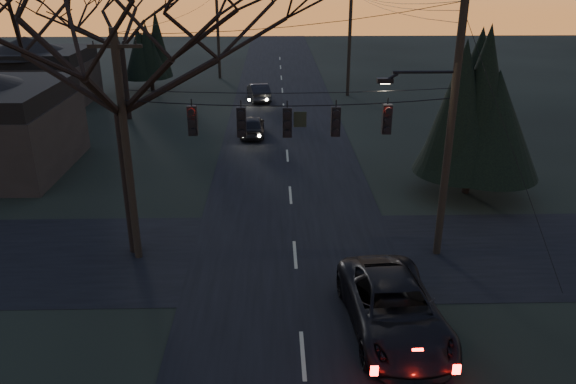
{
  "coord_description": "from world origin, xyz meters",
  "views": [
    {
      "loc": [
        -0.76,
        -9.1,
        10.45
      ],
      "look_at": [
        -0.3,
        9.08,
        3.01
      ],
      "focal_mm": 35.0,
      "sensor_mm": 36.0,
      "label": 1
    }
  ],
  "objects_px": {
    "suv_near": "(394,309)",
    "sedan_oncoming_a": "(252,126)",
    "utility_pole_left": "(139,257)",
    "utility_pole_far_l": "(220,78)",
    "utility_pole_right": "(436,253)",
    "sedan_oncoming_b": "(259,92)",
    "evergreen_right": "(476,108)",
    "utility_pole_far_r": "(347,95)",
    "bare_tree_left": "(113,51)"
  },
  "relations": [
    {
      "from": "sedan_oncoming_b",
      "to": "evergreen_right",
      "type": "bearing_deg",
      "value": 107.86
    },
    {
      "from": "bare_tree_left",
      "to": "suv_near",
      "type": "xyz_separation_m",
      "value": [
        9.01,
        -5.41,
        -6.87
      ]
    },
    {
      "from": "utility_pole_left",
      "to": "sedan_oncoming_b",
      "type": "bearing_deg",
      "value": 81.35
    },
    {
      "from": "suv_near",
      "to": "utility_pole_far_l",
      "type": "bearing_deg",
      "value": 98.3
    },
    {
      "from": "utility_pole_right",
      "to": "utility_pole_far_l",
      "type": "bearing_deg",
      "value": 107.72
    },
    {
      "from": "utility_pole_far_l",
      "to": "sedan_oncoming_b",
      "type": "relative_size",
      "value": 1.9
    },
    {
      "from": "utility_pole_far_l",
      "to": "bare_tree_left",
      "type": "relative_size",
      "value": 0.73
    },
    {
      "from": "suv_near",
      "to": "sedan_oncoming_b",
      "type": "bearing_deg",
      "value": 94.89
    },
    {
      "from": "utility_pole_right",
      "to": "utility_pole_left",
      "type": "height_order",
      "value": "utility_pole_right"
    },
    {
      "from": "sedan_oncoming_a",
      "to": "evergreen_right",
      "type": "bearing_deg",
      "value": 136.57
    },
    {
      "from": "utility_pole_right",
      "to": "utility_pole_left",
      "type": "relative_size",
      "value": 1.18
    },
    {
      "from": "suv_near",
      "to": "sedan_oncoming_b",
      "type": "xyz_separation_m",
      "value": [
        -4.79,
        31.21,
        -0.1
      ]
    },
    {
      "from": "sedan_oncoming_a",
      "to": "bare_tree_left",
      "type": "bearing_deg",
      "value": 75.09
    },
    {
      "from": "utility_pole_right",
      "to": "utility_pole_far_l",
      "type": "xyz_separation_m",
      "value": [
        -11.5,
        36.0,
        0.0
      ]
    },
    {
      "from": "bare_tree_left",
      "to": "sedan_oncoming_b",
      "type": "relative_size",
      "value": 2.6
    },
    {
      "from": "utility_pole_right",
      "to": "sedan_oncoming_a",
      "type": "xyz_separation_m",
      "value": [
        -7.67,
        16.2,
        0.65
      ]
    },
    {
      "from": "utility_pole_far_l",
      "to": "sedan_oncoming_a",
      "type": "bearing_deg",
      "value": -79.06
    },
    {
      "from": "utility_pole_far_l",
      "to": "suv_near",
      "type": "bearing_deg",
      "value": -77.87
    },
    {
      "from": "utility_pole_far_r",
      "to": "suv_near",
      "type": "bearing_deg",
      "value": -94.71
    },
    {
      "from": "utility_pole_right",
      "to": "suv_near",
      "type": "bearing_deg",
      "value": -118.94
    },
    {
      "from": "utility_pole_left",
      "to": "sedan_oncoming_a",
      "type": "xyz_separation_m",
      "value": [
        3.83,
        16.2,
        0.65
      ]
    },
    {
      "from": "sedan_oncoming_b",
      "to": "bare_tree_left",
      "type": "bearing_deg",
      "value": 70.82
    },
    {
      "from": "utility_pole_far_l",
      "to": "evergreen_right",
      "type": "height_order",
      "value": "evergreen_right"
    },
    {
      "from": "utility_pole_far_r",
      "to": "suv_near",
      "type": "relative_size",
      "value": 1.48
    },
    {
      "from": "suv_near",
      "to": "utility_pole_far_r",
      "type": "bearing_deg",
      "value": 81.46
    },
    {
      "from": "evergreen_right",
      "to": "sedan_oncoming_b",
      "type": "xyz_separation_m",
      "value": [
        -10.6,
        20.16,
        -3.52
      ]
    },
    {
      "from": "utility_pole_far_r",
      "to": "sedan_oncoming_b",
      "type": "bearing_deg",
      "value": -167.3
    },
    {
      "from": "utility_pole_right",
      "to": "bare_tree_left",
      "type": "bearing_deg",
      "value": 177.5
    },
    {
      "from": "utility_pole_far_r",
      "to": "suv_near",
      "type": "distance_m",
      "value": 33.02
    },
    {
      "from": "sedan_oncoming_b",
      "to": "utility_pole_far_r",
      "type": "bearing_deg",
      "value": -177.17
    },
    {
      "from": "utility_pole_left",
      "to": "utility_pole_far_r",
      "type": "bearing_deg",
      "value": 67.67
    },
    {
      "from": "utility_pole_left",
      "to": "evergreen_right",
      "type": "xyz_separation_m",
      "value": [
        14.6,
        6.15,
        4.21
      ]
    },
    {
      "from": "utility_pole_far_l",
      "to": "evergreen_right",
      "type": "xyz_separation_m",
      "value": [
        14.6,
        -29.85,
        4.21
      ]
    },
    {
      "from": "suv_near",
      "to": "bare_tree_left",
      "type": "bearing_deg",
      "value": 145.19
    },
    {
      "from": "utility_pole_right",
      "to": "sedan_oncoming_b",
      "type": "distance_m",
      "value": 27.37
    },
    {
      "from": "suv_near",
      "to": "sedan_oncoming_a",
      "type": "height_order",
      "value": "suv_near"
    },
    {
      "from": "utility_pole_far_r",
      "to": "utility_pole_right",
      "type": "bearing_deg",
      "value": -90.0
    },
    {
      "from": "utility_pole_far_r",
      "to": "utility_pole_far_l",
      "type": "bearing_deg",
      "value": 145.18
    },
    {
      "from": "utility_pole_far_r",
      "to": "evergreen_right",
      "type": "xyz_separation_m",
      "value": [
        3.1,
        -21.85,
        4.21
      ]
    },
    {
      "from": "utility_pole_far_l",
      "to": "sedan_oncoming_a",
      "type": "height_order",
      "value": "utility_pole_far_l"
    },
    {
      "from": "sedan_oncoming_a",
      "to": "sedan_oncoming_b",
      "type": "relative_size",
      "value": 0.91
    },
    {
      "from": "bare_tree_left",
      "to": "evergreen_right",
      "type": "bearing_deg",
      "value": 20.82
    },
    {
      "from": "utility_pole_far_l",
      "to": "sedan_oncoming_a",
      "type": "distance_m",
      "value": 20.18
    },
    {
      "from": "utility_pole_right",
      "to": "sedan_oncoming_a",
      "type": "distance_m",
      "value": 17.93
    },
    {
      "from": "utility_pole_right",
      "to": "utility_pole_far_r",
      "type": "height_order",
      "value": "utility_pole_right"
    },
    {
      "from": "suv_near",
      "to": "sedan_oncoming_a",
      "type": "relative_size",
      "value": 1.49
    },
    {
      "from": "bare_tree_left",
      "to": "suv_near",
      "type": "distance_m",
      "value": 12.56
    },
    {
      "from": "utility_pole_right",
      "to": "sedan_oncoming_a",
      "type": "bearing_deg",
      "value": 115.35
    },
    {
      "from": "utility_pole_left",
      "to": "evergreen_right",
      "type": "relative_size",
      "value": 1.17
    },
    {
      "from": "bare_tree_left",
      "to": "sedan_oncoming_b",
      "type": "distance_m",
      "value": 27.06
    }
  ]
}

